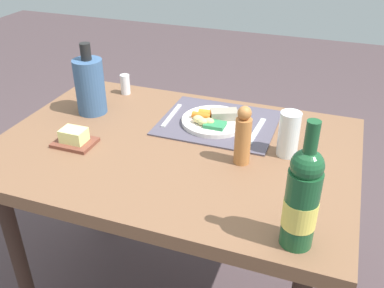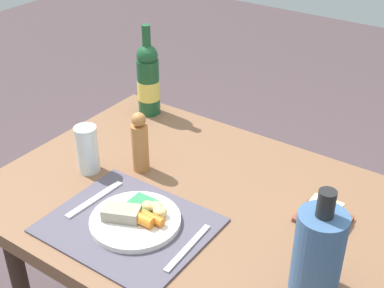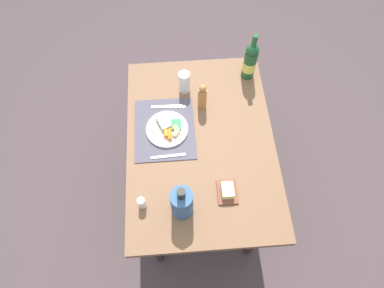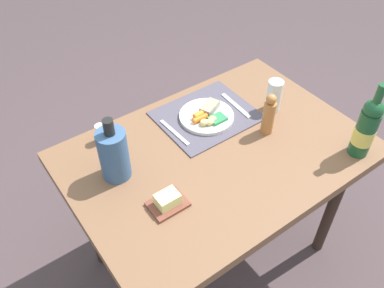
{
  "view_description": "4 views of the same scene",
  "coord_description": "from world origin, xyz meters",
  "px_view_note": "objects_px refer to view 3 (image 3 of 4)",
  "views": [
    {
      "loc": [
        -0.47,
        1.12,
        1.46
      ],
      "look_at": [
        -0.08,
        0.04,
        0.79
      ],
      "focal_mm": 40.24,
      "sensor_mm": 36.0,
      "label": 1
    },
    {
      "loc": [
        0.63,
        -0.96,
        1.62
      ],
      "look_at": [
        -0.09,
        0.08,
        0.86
      ],
      "focal_mm": 49.3,
      "sensor_mm": 36.0,
      "label": 2
    },
    {
      "loc": [
        0.86,
        -0.11,
        2.35
      ],
      "look_at": [
        0.06,
        -0.05,
        0.84
      ],
      "focal_mm": 31.02,
      "sensor_mm": 36.0,
      "label": 3
    },
    {
      "loc": [
        0.74,
        0.86,
        1.88
      ],
      "look_at": [
        0.08,
        -0.06,
        0.78
      ],
      "focal_mm": 38.09,
      "sensor_mm": 36.0,
      "label": 4
    }
  ],
  "objects_px": {
    "fork": "(168,107)",
    "knife": "(168,156)",
    "wine_bottle": "(250,61)",
    "dinner_plate": "(168,129)",
    "water_tumbler": "(184,83)",
    "pepper_mill": "(202,97)",
    "salt_shaker": "(142,203)",
    "dining_table": "(200,148)",
    "butter_dish": "(227,191)",
    "cooler_bottle": "(182,203)"
  },
  "relations": [
    {
      "from": "fork",
      "to": "knife",
      "type": "distance_m",
      "value": 0.32
    },
    {
      "from": "wine_bottle",
      "to": "dinner_plate",
      "type": "bearing_deg",
      "value": -54.45
    },
    {
      "from": "water_tumbler",
      "to": "fork",
      "type": "bearing_deg",
      "value": -40.88
    },
    {
      "from": "pepper_mill",
      "to": "salt_shaker",
      "type": "height_order",
      "value": "pepper_mill"
    },
    {
      "from": "fork",
      "to": "wine_bottle",
      "type": "relative_size",
      "value": 0.61
    },
    {
      "from": "fork",
      "to": "knife",
      "type": "xyz_separation_m",
      "value": [
        0.32,
        -0.01,
        0.0
      ]
    },
    {
      "from": "knife",
      "to": "pepper_mill",
      "type": "relative_size",
      "value": 1.0
    },
    {
      "from": "fork",
      "to": "water_tumbler",
      "type": "height_order",
      "value": "water_tumbler"
    },
    {
      "from": "fork",
      "to": "knife",
      "type": "bearing_deg",
      "value": 0.67
    },
    {
      "from": "dinner_plate",
      "to": "fork",
      "type": "height_order",
      "value": "dinner_plate"
    },
    {
      "from": "dinner_plate",
      "to": "knife",
      "type": "height_order",
      "value": "dinner_plate"
    },
    {
      "from": "water_tumbler",
      "to": "salt_shaker",
      "type": "relative_size",
      "value": 1.8
    },
    {
      "from": "dining_table",
      "to": "water_tumbler",
      "type": "relative_size",
      "value": 8.02
    },
    {
      "from": "fork",
      "to": "butter_dish",
      "type": "distance_m",
      "value": 0.61
    },
    {
      "from": "dining_table",
      "to": "water_tumbler",
      "type": "height_order",
      "value": "water_tumbler"
    },
    {
      "from": "cooler_bottle",
      "to": "salt_shaker",
      "type": "xyz_separation_m",
      "value": [
        -0.04,
        -0.2,
        -0.07
      ]
    },
    {
      "from": "fork",
      "to": "knife",
      "type": "height_order",
      "value": "same"
    },
    {
      "from": "dining_table",
      "to": "butter_dish",
      "type": "bearing_deg",
      "value": 19.44
    },
    {
      "from": "butter_dish",
      "to": "wine_bottle",
      "type": "bearing_deg",
      "value": 163.81
    },
    {
      "from": "wine_bottle",
      "to": "salt_shaker",
      "type": "height_order",
      "value": "wine_bottle"
    },
    {
      "from": "water_tumbler",
      "to": "dinner_plate",
      "type": "bearing_deg",
      "value": -22.11
    },
    {
      "from": "fork",
      "to": "butter_dish",
      "type": "height_order",
      "value": "butter_dish"
    },
    {
      "from": "fork",
      "to": "salt_shaker",
      "type": "bearing_deg",
      "value": -11.65
    },
    {
      "from": "dinner_plate",
      "to": "wine_bottle",
      "type": "xyz_separation_m",
      "value": [
        -0.36,
        0.5,
        0.11
      ]
    },
    {
      "from": "pepper_mill",
      "to": "butter_dish",
      "type": "relative_size",
      "value": 1.45
    },
    {
      "from": "cooler_bottle",
      "to": "dining_table",
      "type": "bearing_deg",
      "value": 161.97
    },
    {
      "from": "fork",
      "to": "butter_dish",
      "type": "bearing_deg",
      "value": 29.97
    },
    {
      "from": "dinner_plate",
      "to": "salt_shaker",
      "type": "xyz_separation_m",
      "value": [
        0.42,
        -0.14,
        0.02
      ]
    },
    {
      "from": "knife",
      "to": "water_tumbler",
      "type": "relative_size",
      "value": 1.29
    },
    {
      "from": "dinner_plate",
      "to": "fork",
      "type": "relative_size",
      "value": 1.19
    },
    {
      "from": "butter_dish",
      "to": "water_tumbler",
      "type": "xyz_separation_m",
      "value": [
        -0.66,
        -0.17,
        0.04
      ]
    },
    {
      "from": "dining_table",
      "to": "dinner_plate",
      "type": "distance_m",
      "value": 0.22
    },
    {
      "from": "dinner_plate",
      "to": "salt_shaker",
      "type": "relative_size",
      "value": 2.88
    },
    {
      "from": "dinner_plate",
      "to": "fork",
      "type": "distance_m",
      "value": 0.15
    },
    {
      "from": "salt_shaker",
      "to": "dinner_plate",
      "type": "bearing_deg",
      "value": 161.45
    },
    {
      "from": "fork",
      "to": "cooler_bottle",
      "type": "xyz_separation_m",
      "value": [
        0.61,
        0.05,
        0.1
      ]
    },
    {
      "from": "dinner_plate",
      "to": "knife",
      "type": "xyz_separation_m",
      "value": [
        0.16,
        -0.0,
        -0.01
      ]
    },
    {
      "from": "salt_shaker",
      "to": "dining_table",
      "type": "bearing_deg",
      "value": 137.01
    },
    {
      "from": "fork",
      "to": "salt_shaker",
      "type": "xyz_separation_m",
      "value": [
        0.58,
        -0.15,
        0.03
      ]
    },
    {
      "from": "cooler_bottle",
      "to": "wine_bottle",
      "type": "distance_m",
      "value": 0.93
    },
    {
      "from": "salt_shaker",
      "to": "water_tumbler",
      "type": "bearing_deg",
      "value": 160.03
    },
    {
      "from": "fork",
      "to": "water_tumbler",
      "type": "distance_m",
      "value": 0.17
    },
    {
      "from": "dining_table",
      "to": "knife",
      "type": "relative_size",
      "value": 6.2
    },
    {
      "from": "dinner_plate",
      "to": "water_tumbler",
      "type": "xyz_separation_m",
      "value": [
        -0.27,
        0.11,
        0.04
      ]
    },
    {
      "from": "knife",
      "to": "butter_dish",
      "type": "distance_m",
      "value": 0.37
    },
    {
      "from": "pepper_mill",
      "to": "salt_shaker",
      "type": "relative_size",
      "value": 2.33
    },
    {
      "from": "knife",
      "to": "water_tumbler",
      "type": "bearing_deg",
      "value": 162.48
    },
    {
      "from": "pepper_mill",
      "to": "wine_bottle",
      "type": "bearing_deg",
      "value": 124.79
    },
    {
      "from": "cooler_bottle",
      "to": "wine_bottle",
      "type": "bearing_deg",
      "value": 151.31
    },
    {
      "from": "butter_dish",
      "to": "wine_bottle",
      "type": "height_order",
      "value": "wine_bottle"
    }
  ]
}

